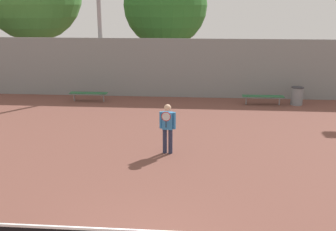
% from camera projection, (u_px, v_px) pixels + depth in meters
% --- Properties ---
extents(tennis_player, '(0.55, 0.42, 1.69)m').
position_uv_depth(tennis_player, '(168.00, 126.00, 12.94)').
color(tennis_player, '#282D47').
rests_on(tennis_player, ground_plane).
extents(bench_courtside_near, '(2.03, 0.40, 0.46)m').
position_uv_depth(bench_courtside_near, '(263.00, 97.00, 19.42)').
color(bench_courtside_near, '#28663D').
rests_on(bench_courtside_near, ground_plane).
extents(bench_courtside_far, '(1.93, 0.40, 0.46)m').
position_uv_depth(bench_courtside_far, '(89.00, 93.00, 20.11)').
color(bench_courtside_far, '#28663D').
rests_on(bench_courtside_far, ground_plane).
extents(trash_bin, '(0.60, 0.60, 0.89)m').
position_uv_depth(trash_bin, '(297.00, 96.00, 19.42)').
color(trash_bin, gray).
rests_on(trash_bin, ground_plane).
extents(back_fence, '(32.50, 0.06, 3.11)m').
position_uv_depth(back_fence, '(177.00, 68.00, 20.74)').
color(back_fence, gray).
rests_on(back_fence, ground_plane).
extents(tree_green_tall, '(5.28, 5.28, 7.40)m').
position_uv_depth(tree_green_tall, '(165.00, 5.00, 24.76)').
color(tree_green_tall, brown).
rests_on(tree_green_tall, ground_plane).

